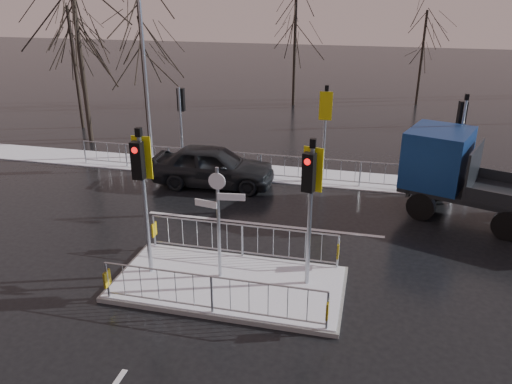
% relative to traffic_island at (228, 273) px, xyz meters
% --- Properties ---
extents(ground, '(120.00, 120.00, 0.00)m').
position_rel_traffic_island_xyz_m(ground, '(0.01, -0.01, -0.39)').
color(ground, black).
rests_on(ground, ground).
extents(snow_verge, '(30.00, 2.00, 0.04)m').
position_rel_traffic_island_xyz_m(snow_verge, '(0.01, 8.59, -0.37)').
color(snow_verge, white).
rests_on(snow_verge, ground).
extents(lane_markings, '(8.00, 11.38, 0.01)m').
position_rel_traffic_island_xyz_m(lane_markings, '(0.01, -0.34, -0.39)').
color(lane_markings, silver).
rests_on(lane_markings, ground).
extents(traffic_island, '(6.00, 3.04, 4.15)m').
position_rel_traffic_island_xyz_m(traffic_island, '(0.00, 0.00, 0.00)').
color(traffic_island, slate).
rests_on(traffic_island, ground).
extents(far_kerb_fixtures, '(18.00, 0.65, 3.83)m').
position_rel_traffic_island_xyz_m(far_kerb_fixtures, '(0.31, 8.08, 0.63)').
color(far_kerb_fixtures, '#9CA3AA').
rests_on(far_kerb_fixtures, ground).
extents(car_far_lane, '(4.87, 2.16, 1.63)m').
position_rel_traffic_island_xyz_m(car_far_lane, '(-2.62, 6.79, 0.42)').
color(car_far_lane, black).
rests_on(car_far_lane, ground).
extents(flatbed_truck, '(6.68, 4.21, 2.91)m').
position_rel_traffic_island_xyz_m(flatbed_truck, '(6.41, 6.05, 1.16)').
color(flatbed_truck, black).
rests_on(flatbed_truck, ground).
extents(tree_near_a, '(4.75, 4.75, 8.97)m').
position_rel_traffic_island_xyz_m(tree_near_a, '(-10.49, 10.99, 5.72)').
color(tree_near_a, black).
rests_on(tree_near_a, ground).
extents(tree_near_b, '(4.00, 4.00, 7.55)m').
position_rel_traffic_island_xyz_m(tree_near_b, '(-7.99, 12.49, 4.76)').
color(tree_near_b, black).
rests_on(tree_near_b, ground).
extents(tree_near_c, '(3.50, 3.50, 6.61)m').
position_rel_traffic_island_xyz_m(tree_near_c, '(-12.49, 13.49, 4.11)').
color(tree_near_c, black).
rests_on(tree_near_c, ground).
extents(tree_far_a, '(3.75, 3.75, 7.08)m').
position_rel_traffic_island_xyz_m(tree_far_a, '(-1.99, 21.99, 4.43)').
color(tree_far_a, black).
rests_on(tree_far_a, ground).
extents(tree_far_b, '(3.25, 3.25, 6.14)m').
position_rel_traffic_island_xyz_m(tree_far_b, '(6.01, 23.99, 3.79)').
color(tree_far_b, black).
rests_on(tree_far_b, ground).
extents(street_lamp_left, '(1.25, 0.18, 8.20)m').
position_rel_traffic_island_xyz_m(street_lamp_left, '(-6.42, 9.49, 4.10)').
color(street_lamp_left, '#9CA3AA').
rests_on(street_lamp_left, ground).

